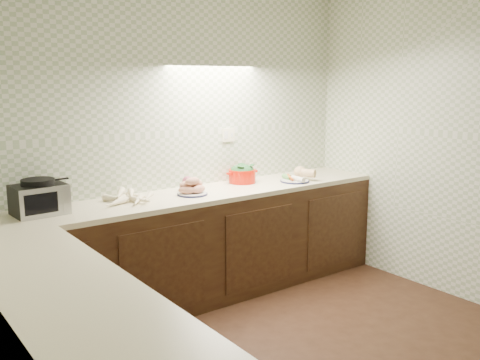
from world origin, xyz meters
TOP-DOWN VIEW (x-y plane):
  - room at (0.00, 0.00)m, footprint 3.60×3.60m
  - counter at (-0.68, 0.68)m, footprint 3.60×3.60m
  - toaster_oven at (-1.20, 1.57)m, footprint 0.36×0.29m
  - parsnip_pile at (-0.56, 1.53)m, footprint 0.42×0.39m
  - sweet_potato_plate at (-0.03, 1.48)m, footprint 0.25×0.25m
  - onion_bowl at (0.03, 1.62)m, footprint 0.16×0.16m
  - dutch_oven at (0.59, 1.64)m, footprint 0.30×0.26m
  - veg_plate at (1.06, 1.42)m, footprint 0.33×0.33m

SIDE VIEW (x-z plane):
  - counter at x=-0.68m, z-range 0.00..0.90m
  - parsnip_pile at x=-0.56m, z-range 0.89..0.97m
  - veg_plate at x=1.06m, z-range 0.88..1.01m
  - onion_bowl at x=0.03m, z-range 0.88..1.01m
  - sweet_potato_plate at x=-0.03m, z-range 0.88..1.02m
  - dutch_oven at x=0.59m, z-range 0.90..1.07m
  - toaster_oven at x=-1.20m, z-range 0.89..1.14m
  - room at x=0.00m, z-range 0.33..2.93m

